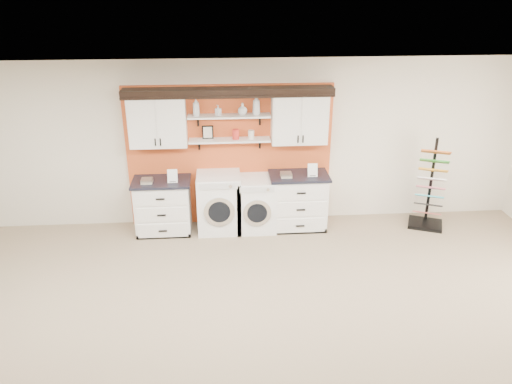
{
  "coord_description": "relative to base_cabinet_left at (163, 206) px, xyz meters",
  "views": [
    {
      "loc": [
        -0.15,
        -3.96,
        3.98
      ],
      "look_at": [
        0.32,
        2.3,
        1.25
      ],
      "focal_mm": 35.0,
      "sensor_mm": 36.0,
      "label": 1
    }
  ],
  "objects": [
    {
      "name": "upper_cabinet_left",
      "position": [
        -0.0,
        0.15,
        1.42
      ],
      "size": [
        0.9,
        0.35,
        0.84
      ],
      "color": "white",
      "rests_on": "wall_back"
    },
    {
      "name": "shelf_upper",
      "position": [
        1.13,
        0.16,
        1.47
      ],
      "size": [
        1.32,
        0.28,
        0.03
      ],
      "primitive_type": "cube",
      "color": "white",
      "rests_on": "wall_back"
    },
    {
      "name": "canister_red",
      "position": [
        1.23,
        0.16,
        1.16
      ],
      "size": [
        0.11,
        0.11,
        0.16
      ],
      "primitive_type": "cylinder",
      "color": "red",
      "rests_on": "shelf_lower"
    },
    {
      "name": "sample_rack",
      "position": [
        4.49,
        -0.12,
        0.04
      ],
      "size": [
        0.69,
        0.64,
        1.53
      ],
      "rotation": [
        0.0,
        0.0,
        -0.4
      ],
      "color": "black",
      "rests_on": "floor"
    },
    {
      "name": "soap_bottle_b",
      "position": [
        0.96,
        0.16,
        1.56
      ],
      "size": [
        0.11,
        0.11,
        0.16
      ],
      "primitive_type": "imported",
      "rotation": [
        0.0,
        0.0,
        3.99
      ],
      "color": "silver",
      "rests_on": "shelf_upper"
    },
    {
      "name": "picture_frame",
      "position": [
        0.78,
        0.21,
        1.19
      ],
      "size": [
        0.18,
        0.02,
        0.22
      ],
      "color": "black",
      "rests_on": "shelf_lower"
    },
    {
      "name": "canister_cream",
      "position": [
        1.48,
        0.16,
        1.15
      ],
      "size": [
        0.1,
        0.1,
        0.14
      ],
      "primitive_type": "cylinder",
      "color": "silver",
      "rests_on": "shelf_lower"
    },
    {
      "name": "soap_bottle_d",
      "position": [
        1.56,
        0.16,
        1.64
      ],
      "size": [
        0.17,
        0.17,
        0.32
      ],
      "primitive_type": "imported",
      "rotation": [
        0.0,
        0.0,
        0.7
      ],
      "color": "silver",
      "rests_on": "shelf_upper"
    },
    {
      "name": "upper_cabinet_right",
      "position": [
        2.26,
        0.15,
        1.42
      ],
      "size": [
        0.9,
        0.35,
        0.84
      ],
      "color": "white",
      "rests_on": "wall_back"
    },
    {
      "name": "soap_bottle_c",
      "position": [
        1.34,
        0.16,
        1.58
      ],
      "size": [
        0.16,
        0.16,
        0.19
      ],
      "primitive_type": "imported",
      "rotation": [
        0.0,
        0.0,
        0.08
      ],
      "color": "silver",
      "rests_on": "shelf_upper"
    },
    {
      "name": "accent_panel",
      "position": [
        1.13,
        0.32,
        0.74
      ],
      "size": [
        3.4,
        0.07,
        2.4
      ],
      "primitive_type": "cube",
      "color": "#C94F22",
      "rests_on": "wall_back"
    },
    {
      "name": "ceiling",
      "position": [
        1.13,
        -3.64,
        2.34
      ],
      "size": [
        10.0,
        10.0,
        0.0
      ],
      "primitive_type": "plane",
      "rotation": [
        3.14,
        0.0,
        0.0
      ],
      "color": "white",
      "rests_on": "wall_back"
    },
    {
      "name": "washer",
      "position": [
        0.93,
        -0.0,
        0.04
      ],
      "size": [
        0.71,
        0.71,
        1.0
      ],
      "color": "white",
      "rests_on": "floor"
    },
    {
      "name": "base_cabinet_right",
      "position": [
        2.26,
        -0.0,
        0.02
      ],
      "size": [
        0.98,
        0.66,
        0.96
      ],
      "color": "white",
      "rests_on": "floor"
    },
    {
      "name": "wall_back",
      "position": [
        1.13,
        0.36,
        0.94
      ],
      "size": [
        10.0,
        0.0,
        10.0
      ],
      "primitive_type": "plane",
      "rotation": [
        1.57,
        0.0,
        0.0
      ],
      "color": "beige",
      "rests_on": "floor"
    },
    {
      "name": "dryer",
      "position": [
        1.54,
        -0.0,
        -0.01
      ],
      "size": [
        0.65,
        0.71,
        0.91
      ],
      "color": "white",
      "rests_on": "floor"
    },
    {
      "name": "shelf_lower",
      "position": [
        1.13,
        0.16,
        1.07
      ],
      "size": [
        1.32,
        0.28,
        0.03
      ],
      "primitive_type": "cube",
      "color": "white",
      "rests_on": "wall_back"
    },
    {
      "name": "soap_bottle_a",
      "position": [
        0.61,
        0.16,
        1.63
      ],
      "size": [
        0.13,
        0.13,
        0.29
      ],
      "primitive_type": "imported",
      "rotation": [
        0.0,
        0.0,
        3.35
      ],
      "color": "silver",
      "rests_on": "shelf_upper"
    },
    {
      "name": "crown_molding",
      "position": [
        1.13,
        0.17,
        1.87
      ],
      "size": [
        3.3,
        0.41,
        0.13
      ],
      "color": "black",
      "rests_on": "wall_back"
    },
    {
      "name": "base_cabinet_left",
      "position": [
        0.0,
        0.0,
        0.0
      ],
      "size": [
        0.94,
        0.66,
        0.93
      ],
      "color": "white",
      "rests_on": "floor"
    }
  ]
}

